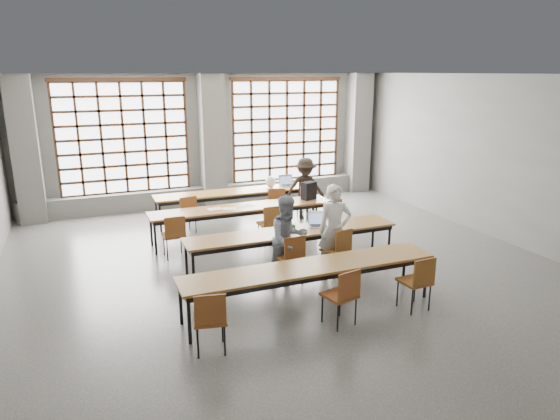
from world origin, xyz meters
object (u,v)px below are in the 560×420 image
object	(u,v)px
chair_near_right	(418,278)
chair_back_right	(307,198)
chair_back_left	(187,211)
student_male	(335,230)
chair_mid_centre	(270,221)
chair_mid_right	(331,214)
backpack	(309,191)
plastic_bag	(271,182)
desk_row_a	(237,193)
chair_near_left	(210,316)
laptop_back	(286,183)
red_pouch	(210,316)
desk_row_d	(311,270)
student_back	(305,188)
chair_near_mid	(343,292)
chair_front_left	(291,254)
green_box	(288,227)
chair_back_mid	(276,201)
mouse	(339,224)
student_female	(288,239)
phone	(304,231)
chair_mid_left	(174,232)
desk_row_c	(293,234)
chair_front_right	(339,247)
desk_row_b	(243,209)
laptop_front	(318,222)

from	to	relation	value
chair_near_right	chair_back_right	bearing A→B (deg)	84.31
chair_back_left	student_male	xyz separation A→B (m)	(1.99, -3.28, 0.28)
chair_mid_centre	chair_mid_right	distance (m)	1.42
backpack	plastic_bag	xyz separation A→B (m)	(-0.37, 1.46, -0.06)
chair_back_right	plastic_bag	xyz separation A→B (m)	(-0.69, 0.68, 0.34)
chair_back_right	plastic_bag	world-z (taller)	plastic_bag
chair_back_left	plastic_bag	size ratio (longest dim) A/B	3.08
desk_row_a	student_male	xyz separation A→B (m)	(0.60, -3.90, 0.16)
chair_near_left	laptop_back	distance (m)	6.79
chair_back_left	red_pouch	xyz separation A→B (m)	(-0.74, -5.00, -0.04)
desk_row_d	student_back	bearing A→B (deg)	66.14
chair_near_right	chair_mid_right	bearing A→B (deg)	83.56
chair_near_mid	backpack	world-z (taller)	backpack
desk_row_a	chair_front_left	xyz separation A→B (m)	(-0.29, -4.03, -0.13)
green_box	chair_near_right	bearing A→B (deg)	-64.69
chair_back_left	chair_back_mid	size ratio (longest dim) A/B	1.00
green_box	desk_row_d	bearing A→B (deg)	-102.19
mouse	red_pouch	world-z (taller)	mouse
chair_near_left	mouse	distance (m)	3.85
chair_mid_centre	laptop_back	world-z (taller)	laptop_back
chair_back_mid	student_back	bearing A→B (deg)	8.78
chair_near_left	green_box	xyz separation A→B (m)	(2.09, 2.38, 0.24)
chair_mid_centre	chair_front_left	bearing A→B (deg)	-100.51
chair_mid_right	student_female	size ratio (longest dim) A/B	0.58
phone	backpack	distance (m)	2.37
chair_mid_left	mouse	xyz separation A→B (m)	(2.88, -1.34, 0.21)
desk_row_a	desk_row_c	world-z (taller)	same
chair_front_left	backpack	xyz separation A→B (m)	(1.56, 2.62, 0.39)
laptop_back	red_pouch	bearing A→B (deg)	-121.25
laptop_back	chair_mid_centre	bearing A→B (deg)	-120.27
backpack	chair_mid_right	bearing A→B (deg)	-89.72
chair_front_left	mouse	distance (m)	1.40
chair_near_left	chair_near_right	xyz separation A→B (m)	(3.22, -0.00, 0.00)
desk_row_a	student_male	distance (m)	3.95
chair_mid_left	phone	bearing A→B (deg)	-33.84
desk_row_c	chair_front_right	xyz separation A→B (m)	(0.62, -0.63, -0.13)
phone	desk_row_d	bearing A→B (deg)	-111.16
chair_back_left	chair_back_right	world-z (taller)	same
student_female	red_pouch	size ratio (longest dim) A/B	7.65
chair_front_right	chair_back_mid	bearing A→B (deg)	87.42
chair_mid_left	laptop_back	xyz separation A→B (m)	(3.28, 2.20, 0.25)
desk_row_b	chair_near_left	xyz separation A→B (m)	(-1.81, -4.25, -0.13)
desk_row_c	laptop_front	xyz separation A→B (m)	(0.57, 0.11, 0.13)
chair_back_mid	chair_mid_right	bearing A→B (deg)	-64.03
chair_mid_right	green_box	bearing A→B (deg)	-141.10
chair_back_right	laptop_front	bearing A→B (deg)	-110.80
chair_back_right	chair_mid_left	world-z (taller)	same
green_box	desk_row_b	bearing A→B (deg)	98.66
desk_row_d	chair_front_right	size ratio (longest dim) A/B	4.55
laptop_back	student_female	bearing A→B (deg)	-112.36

